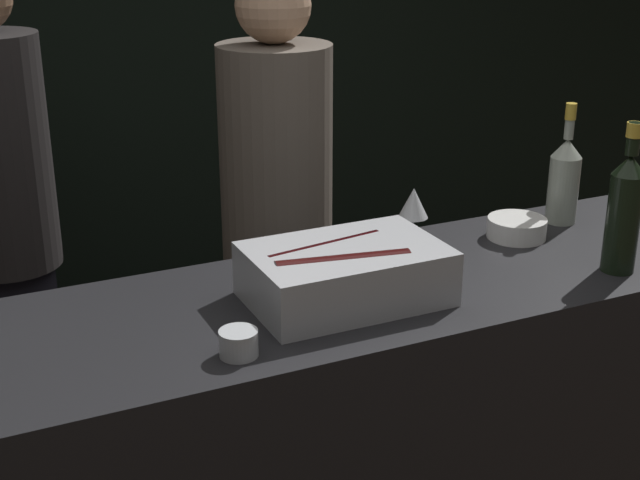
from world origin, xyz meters
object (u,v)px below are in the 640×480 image
object	(u,v)px
bowl_white	(517,227)
wine_glass	(413,205)
candle_votive	(239,343)
rose_wine_bottle	(564,177)
champagne_bottle	(624,209)
person_blond_tee	(277,229)
person_in_hoodie	(4,210)
ice_bin_with_bottles	(344,272)

from	to	relation	value
bowl_white	wine_glass	world-z (taller)	wine_glass
candle_votive	rose_wine_bottle	distance (m)	1.12
champagne_bottle	person_blond_tee	distance (m)	1.02
wine_glass	person_in_hoodie	size ratio (longest dim) A/B	0.09
ice_bin_with_bottles	person_in_hoodie	bearing A→B (deg)	115.54
bowl_white	wine_glass	distance (m)	0.29
ice_bin_with_bottles	person_blond_tee	world-z (taller)	person_blond_tee
ice_bin_with_bottles	bowl_white	world-z (taller)	ice_bin_with_bottles
candle_votive	ice_bin_with_bottles	bearing A→B (deg)	25.69
rose_wine_bottle	person_in_hoodie	xyz separation A→B (m)	(-1.35, 1.01, -0.21)
person_in_hoodie	person_blond_tee	world-z (taller)	person_in_hoodie
ice_bin_with_bottles	person_in_hoodie	world-z (taller)	person_in_hoodie
bowl_white	wine_glass	bearing A→B (deg)	166.23
ice_bin_with_bottles	person_in_hoodie	size ratio (longest dim) A/B	0.24
ice_bin_with_bottles	rose_wine_bottle	bearing A→B (deg)	14.98
person_blond_tee	rose_wine_bottle	bearing A→B (deg)	-140.32
rose_wine_bottle	champagne_bottle	xyz separation A→B (m)	(-0.10, -0.33, 0.03)
ice_bin_with_bottles	bowl_white	size ratio (longest dim) A/B	2.76
bowl_white	person_blond_tee	distance (m)	0.72
person_blond_tee	person_in_hoodie	bearing A→B (deg)	42.86
ice_bin_with_bottles	wine_glass	distance (m)	0.38
wine_glass	rose_wine_bottle	distance (m)	0.46
bowl_white	champagne_bottle	distance (m)	0.32
wine_glass	person_blond_tee	size ratio (longest dim) A/B	0.09
candle_votive	champagne_bottle	bearing A→B (deg)	0.99
candle_votive	person_blond_tee	xyz separation A→B (m)	(0.43, 0.85, -0.12)
ice_bin_with_bottles	champagne_bottle	size ratio (longest dim) A/B	1.18
rose_wine_bottle	person_in_hoodie	bearing A→B (deg)	143.11
wine_glass	champagne_bottle	world-z (taller)	champagne_bottle
person_blond_tee	champagne_bottle	bearing A→B (deg)	-159.39
candle_votive	person_in_hoodie	xyz separation A→B (m)	(-0.28, 1.36, -0.11)
ice_bin_with_bottles	wine_glass	bearing A→B (deg)	36.01
rose_wine_bottle	person_in_hoodie	size ratio (longest dim) A/B	0.19
ice_bin_with_bottles	candle_votive	size ratio (longest dim) A/B	5.51
ice_bin_with_bottles	rose_wine_bottle	distance (m)	0.79
bowl_white	person_blond_tee	size ratio (longest dim) A/B	0.09
rose_wine_bottle	person_blond_tee	distance (m)	0.83
ice_bin_with_bottles	person_blond_tee	size ratio (longest dim) A/B	0.24
person_in_hoodie	person_blond_tee	xyz separation A→B (m)	(0.72, -0.51, -0.01)
wine_glass	candle_votive	size ratio (longest dim) A/B	1.99
candle_votive	champagne_bottle	xyz separation A→B (m)	(0.96, 0.02, 0.13)
rose_wine_bottle	candle_votive	bearing A→B (deg)	-161.87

